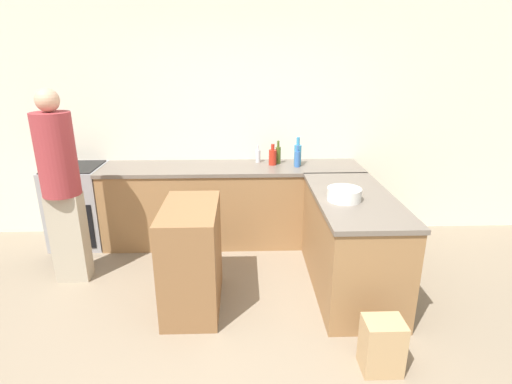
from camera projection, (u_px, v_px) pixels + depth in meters
The scene contains 14 objects.
ground_plane at pixel (227, 364), 2.83m from camera, with size 14.00×14.00×0.00m, color gray.
wall_back at pixel (232, 121), 4.63m from camera, with size 8.00×0.06×2.70m.
counter_back at pixel (233, 204), 4.60m from camera, with size 2.90×0.65×0.90m.
counter_peninsula at pixel (351, 242), 3.65m from camera, with size 0.69×1.50×0.90m.
range_oven at pixel (79, 205), 4.55m from camera, with size 0.59×0.61×0.92m.
island_table at pixel (192, 257), 3.37m from camera, with size 0.45×0.83×0.91m.
mixing_bowl at pixel (344, 194), 3.38m from camera, with size 0.29×0.29×0.11m.
olive_oil_bottle at pixel (278, 155), 4.54m from camera, with size 0.06×0.06×0.26m.
dish_soap_bottle at pixel (298, 154), 4.47m from camera, with size 0.08×0.08×0.32m.
vinegar_bottle_clear at pixel (258, 155), 4.60m from camera, with size 0.06×0.06×0.20m.
water_bottle_blue at pixel (297, 158), 4.40m from camera, with size 0.06×0.06×0.25m.
hot_sauce_bottle at pixel (273, 157), 4.48m from camera, with size 0.09×0.09×0.24m.
person_by_range at pixel (61, 182), 3.61m from camera, with size 0.34×0.34×1.81m.
paper_bag at pixel (382, 345), 2.72m from camera, with size 0.27×0.22×0.39m.
Camera 1 is at (0.13, -2.29, 2.06)m, focal length 28.00 mm.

